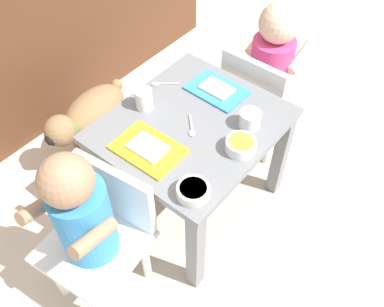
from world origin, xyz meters
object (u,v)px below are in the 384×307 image
Objects in this scene: seated_child_left at (87,217)px; spoon_by_right_tray at (162,84)px; veggie_bowl_far at (193,191)px; dog at (89,116)px; water_cup_right at (144,100)px; food_tray_right at (217,90)px; seated_child_right at (270,65)px; water_cup_left at (250,120)px; dining_table at (192,139)px; spoon_by_left_tray at (191,128)px; food_tray_left at (148,148)px; cereal_bowl_right_side at (241,145)px.

seated_child_left is 7.98× the size of spoon_by_right_tray.
veggie_bowl_far is (0.23, -0.19, 0.04)m from seated_child_left.
water_cup_right is at bearing -88.38° from dog.
seated_child_right is at bearing -10.36° from food_tray_right.
dining_table is at bearing 124.44° from water_cup_left.
seated_child_left is 1.02× the size of seated_child_right.
water_cup_right is 0.85× the size of spoon_by_right_tray.
water_cup_left is at bearing -55.56° from dining_table.
water_cup_right is 0.77× the size of veggie_bowl_far.
dog is 5.99× the size of water_cup_right.
water_cup_left is (0.10, -0.15, 0.10)m from dining_table.
water_cup_right reaches higher than spoon_by_left_tray.
seated_child_right is 0.74m from dog.
dining_table is at bearing -9.76° from food_tray_left.
seated_child_right is 7.79× the size of spoon_by_right_tray.
spoon_by_left_tray is 0.95× the size of spoon_by_right_tray.
water_cup_right reaches higher than cereal_bowl_right_side.
spoon_by_left_tray is (0.03, -0.51, 0.23)m from dog.
dining_table is 0.45m from seated_child_left.
seated_child_right is 3.23× the size of food_tray_right.
seated_child_right reaches higher than spoon_by_left_tray.
water_cup_left is 0.35m from water_cup_right.
food_tray_right is 0.19m from spoon_by_right_tray.
water_cup_right is at bearing 63.12° from veggie_bowl_far.
water_cup_right is 0.77× the size of cereal_bowl_right_side.
seated_child_right is 0.62m from food_tray_left.
cereal_bowl_right_side is 0.18m from spoon_by_left_tray.
dining_table is 0.21m from cereal_bowl_right_side.
seated_child_right reaches higher than dog.
water_cup_right reaches higher than veggie_bowl_far.
dog is at bearing 91.62° from water_cup_right.
spoon_by_left_tray is (-0.02, -0.01, 0.08)m from dining_table.
dining_table is 6.14× the size of veggie_bowl_far.
seated_child_right is 0.28m from food_tray_right.
water_cup_left is 0.35m from spoon_by_right_tray.
food_tray_right is 2.41× the size of spoon_by_right_tray.
water_cup_left reaches higher than spoon_by_left_tray.
spoon_by_right_tray is at bearing 51.72° from veggie_bowl_far.
seated_child_left is 7.20× the size of veggie_bowl_far.
food_tray_left is 2.97× the size of water_cup_right.
dog is 5.33× the size of spoon_by_left_tray.
cereal_bowl_right_side is at bearing -85.63° from dog.
spoon_by_left_tray is (-0.02, 0.17, -0.02)m from cereal_bowl_right_side.
spoon_by_left_tray is at bearing 40.28° from veggie_bowl_far.
water_cup_left reaches higher than spoon_by_right_tray.
dining_table is 0.30m from veggie_bowl_far.
food_tray_left is 1.05× the size of food_tray_right.
spoon_by_left_tray is at bearing -3.07° from seated_child_left.
dog is 5.08× the size of spoon_by_right_tray.
food_tray_right is at bearing 68.55° from water_cup_left.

